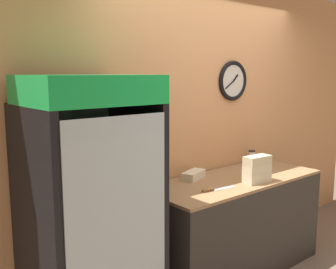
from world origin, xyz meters
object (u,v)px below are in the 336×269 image
Objects in this scene: sandwich_stack_middle at (257,169)px; chefs_knife at (214,190)px; sandwich_stack_top at (257,160)px; napkin_dispenser at (158,178)px; beverage_cooler at (86,197)px; sandwich_stack_bottom at (257,178)px; condiment_jar at (252,157)px; sandwich_flat_left at (193,175)px.

chefs_knife is (-0.46, 0.07, -0.11)m from sandwich_stack_middle.
napkin_dispenser is (-0.71, 0.48, -0.14)m from sandwich_stack_top.
napkin_dispenser reaches higher than chefs_knife.
sandwich_stack_bottom is (1.51, -0.25, -0.08)m from beverage_cooler.
beverage_cooler is 1.53m from sandwich_stack_bottom.
condiment_jar is (2.07, 0.25, -0.05)m from beverage_cooler.
sandwich_stack_middle is 0.79× the size of chefs_knife.
condiment_jar reaches higher than sandwich_stack_bottom.
chefs_knife is (1.05, -0.18, -0.11)m from beverage_cooler.
napkin_dispenser is at bearing 16.09° from beverage_cooler.
sandwich_flat_left is 0.91m from condiment_jar.
sandwich_flat_left reaches higher than chefs_knife.
chefs_knife is at bearing 171.02° from sandwich_stack_top.
sandwich_stack_top is at bearing 180.00° from sandwich_stack_middle.
chefs_knife is at bearing -157.33° from condiment_jar.
beverage_cooler is 0.83m from napkin_dispenser.
condiment_jar reaches higher than sandwich_flat_left.
beverage_cooler is 1.18m from sandwich_flat_left.
sandwich_stack_top is 1.89× the size of condiment_jar.
sandwich_stack_top is 2.14× the size of napkin_dispenser.
sandwich_stack_bottom is 0.46m from chefs_knife.
napkin_dispenser is at bearing 146.15° from sandwich_stack_bottom.
sandwich_stack_middle is (0.00, 0.00, 0.08)m from sandwich_stack_bottom.
sandwich_flat_left is at bearing 128.39° from sandwich_stack_bottom.
chefs_knife is (-0.11, -0.36, -0.03)m from sandwich_flat_left.
condiment_jar is (0.56, 0.50, -0.13)m from sandwich_stack_top.
sandwich_stack_middle reaches higher than sandwich_stack_bottom.
beverage_cooler is 6.94× the size of sandwich_stack_middle.
napkin_dispenser is at bearing 146.15° from sandwich_stack_middle.
napkin_dispenser is at bearing -179.17° from condiment_jar.
sandwich_flat_left is 0.37m from napkin_dispenser.
sandwich_stack_bottom reaches higher than sandwich_flat_left.
sandwich_stack_top is at bearing -138.53° from condiment_jar.
chefs_knife is at bearing -107.15° from sandwich_flat_left.
condiment_jar is at bearing 41.47° from sandwich_stack_top.
condiment_jar is at bearing 41.47° from sandwich_stack_middle.
sandwich_stack_middle is at bearing -138.53° from condiment_jar.
beverage_cooler is at bearing 170.64° from sandwich_stack_middle.
sandwich_flat_left is 2.41× the size of napkin_dispenser.
napkin_dispenser is (-1.28, -0.02, -0.01)m from condiment_jar.
condiment_jar is (0.56, 0.50, 0.03)m from sandwich_stack_bottom.
sandwich_stack_middle is 2.16× the size of napkin_dispenser.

